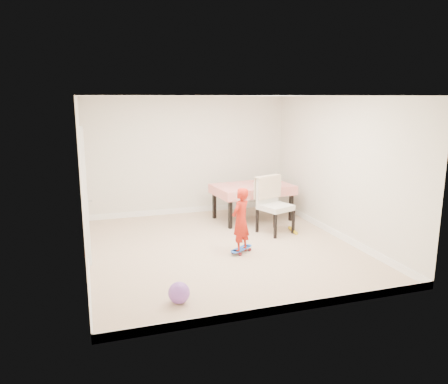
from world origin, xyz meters
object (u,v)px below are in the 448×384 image
object	(u,v)px
dining_chair	(276,205)
skateboard	(241,250)
dining_table	(252,202)
balloon	(179,293)
child	(241,222)

from	to	relation	value
dining_chair	skateboard	world-z (taller)	dining_chair
dining_table	skateboard	bearing A→B (deg)	-122.53
dining_chair	dining_table	bearing A→B (deg)	72.86
dining_table	balloon	world-z (taller)	dining_table
balloon	child	bearing A→B (deg)	46.91
dining_chair	child	distance (m)	1.35
dining_chair	skateboard	size ratio (longest dim) A/B	2.14
dining_table	dining_chair	xyz separation A→B (m)	(0.07, -1.02, 0.17)
skateboard	dining_chair	bearing A→B (deg)	5.28
dining_chair	balloon	distance (m)	3.37
skateboard	child	bearing A→B (deg)	-159.49
dining_table	skateboard	world-z (taller)	dining_table
dining_chair	balloon	bearing A→B (deg)	-156.94
dining_table	balloon	bearing A→B (deg)	-130.64
dining_table	dining_chair	world-z (taller)	dining_chair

